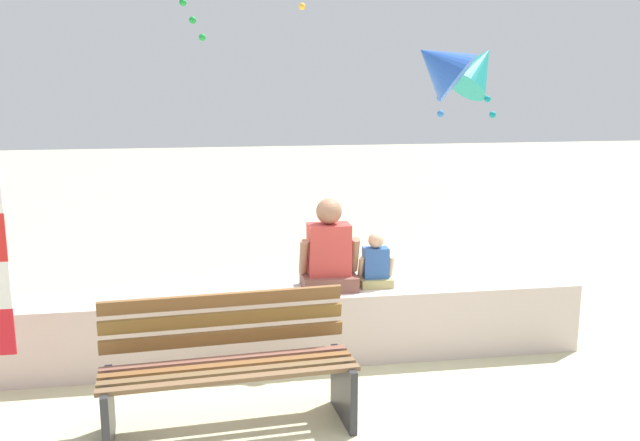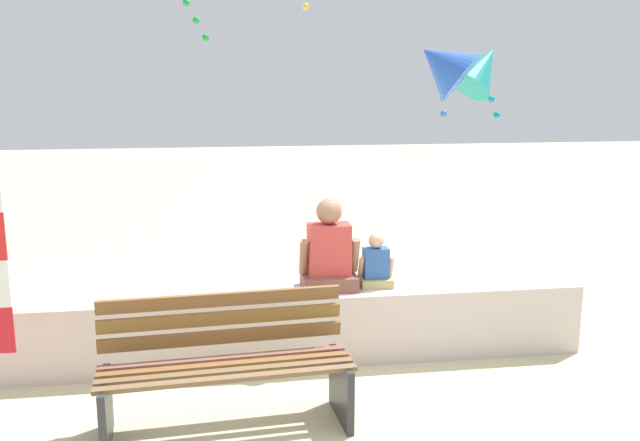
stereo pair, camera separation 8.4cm
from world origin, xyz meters
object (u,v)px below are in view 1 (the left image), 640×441
object	(u,v)px
kite_blue	(439,64)
person_child	(375,265)
park_bench	(228,368)
kite_teal	(477,69)
person_adult	(329,254)

from	to	relation	value
kite_blue	person_child	bearing A→B (deg)	-122.69
person_child	kite_blue	world-z (taller)	kite_blue
park_bench	person_child	world-z (taller)	person_child
park_bench	kite_teal	world-z (taller)	kite_teal
kite_blue	kite_teal	xyz separation A→B (m)	(0.76, 0.81, -0.03)
kite_blue	kite_teal	size ratio (longest dim) A/B	1.01
person_adult	kite_teal	world-z (taller)	kite_teal
person_adult	kite_blue	size ratio (longest dim) A/B	0.79
person_adult	person_child	xyz separation A→B (m)	(0.41, 0.00, -0.12)
park_bench	person_child	distance (m)	1.75
person_child	kite_blue	distance (m)	2.66
person_child	kite_blue	xyz separation A→B (m)	(1.09, 1.71, 1.72)
kite_blue	kite_teal	bearing A→B (deg)	46.92
park_bench	kite_teal	distance (m)	5.23
park_bench	kite_teal	bearing A→B (deg)	49.07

